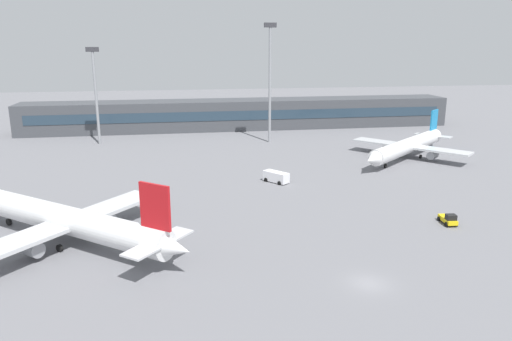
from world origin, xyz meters
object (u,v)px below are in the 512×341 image
object	(u,v)px
airplane_mid	(408,146)
service_van_white	(276,177)
baggage_tug_yellow	(449,219)
floodlight_tower_east	(270,76)
airplane_near	(62,219)
floodlight_tower_west	(95,89)

from	to	relation	value
airplane_mid	service_van_white	xyz separation A→B (m)	(-34.22, -14.42, -1.89)
baggage_tug_yellow	floodlight_tower_east	distance (m)	68.95
airplane_near	baggage_tug_yellow	xyz separation A→B (m)	(54.86, -2.73, -2.42)
baggage_tug_yellow	floodlight_tower_west	distance (m)	93.11
airplane_near	floodlight_tower_west	world-z (taller)	floodlight_tower_west
airplane_mid	floodlight_tower_east	distance (m)	39.94
airplane_near	airplane_mid	distance (m)	78.34
airplane_near	baggage_tug_yellow	size ratio (longest dim) A/B	9.36
airplane_near	floodlight_tower_west	size ratio (longest dim) A/B	1.38
service_van_white	floodlight_tower_east	bearing A→B (deg)	80.70
airplane_mid	baggage_tug_yellow	size ratio (longest dim) A/B	8.63
airplane_mid	floodlight_tower_west	world-z (taller)	floodlight_tower_west
airplane_mid	baggage_tug_yellow	distance (m)	43.02
airplane_near	floodlight_tower_east	xyz separation A→B (m)	(40.67, 62.60, 14.47)
service_van_white	baggage_tug_yellow	bearing A→B (deg)	-51.98
baggage_tug_yellow	service_van_white	distance (m)	33.41
airplane_mid	floodlight_tower_east	world-z (taller)	floodlight_tower_east
airplane_near	floodlight_tower_east	world-z (taller)	floodlight_tower_east
baggage_tug_yellow	service_van_white	world-z (taller)	service_van_white
airplane_mid	floodlight_tower_east	bearing A→B (deg)	138.55
airplane_near	airplane_mid	bearing A→B (deg)	29.03
airplane_near	floodlight_tower_west	xyz separation A→B (m)	(-4.53, 67.65, 11.36)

